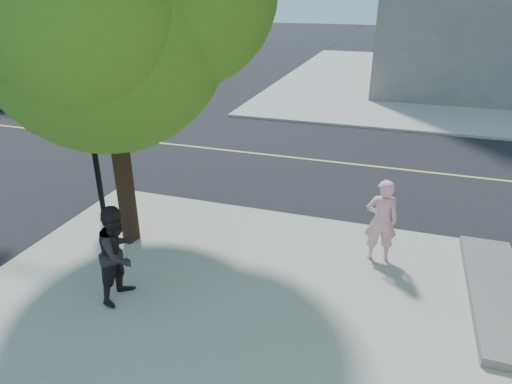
% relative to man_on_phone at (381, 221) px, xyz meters
% --- Properties ---
extents(ground, '(140.00, 140.00, 0.00)m').
position_rel_man_on_phone_xyz_m(ground, '(-6.61, 1.50, -1.06)').
color(ground, black).
rests_on(ground, ground).
extents(road_ew, '(140.00, 9.00, 0.01)m').
position_rel_man_on_phone_xyz_m(road_ew, '(-6.61, 6.00, -1.05)').
color(road_ew, black).
rests_on(road_ew, ground).
extents(sidewalk_nw, '(26.00, 25.00, 0.12)m').
position_rel_man_on_phone_xyz_m(sidewalk_nw, '(-29.61, 23.00, -1.00)').
color(sidewalk_nw, '#9C9D8F').
rests_on(sidewalk_nw, ground).
extents(man_on_phone, '(0.75, 0.56, 1.87)m').
position_rel_man_on_phone_xyz_m(man_on_phone, '(0.00, 0.00, 0.00)').
color(man_on_phone, '#E9A9B9').
rests_on(man_on_phone, sidewalk_se).
extents(pedestrian, '(0.79, 0.98, 1.91)m').
position_rel_man_on_phone_xyz_m(pedestrian, '(-4.53, -2.86, 0.02)').
color(pedestrian, black).
rests_on(pedestrian, sidewalk_se).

